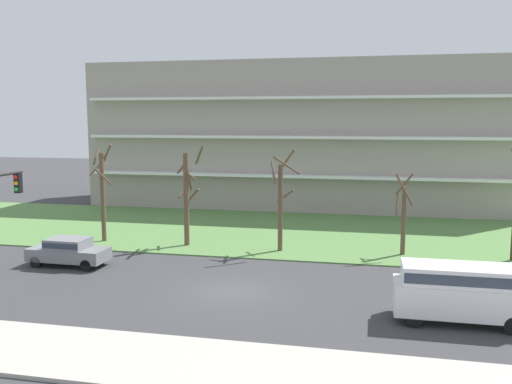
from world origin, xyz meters
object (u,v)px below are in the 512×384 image
Objects in this scene: tree_right at (403,216)px; sedan_gray_center_left at (69,250)px; van_white_near_left at (461,289)px; tree_center at (281,201)px; tree_left at (187,195)px; tree_far_left at (103,192)px.

tree_right is 1.12× the size of sedan_gray_center_left.
tree_right is at bearing -160.03° from sedan_gray_center_left.
van_white_near_left is 20.59m from sedan_gray_center_left.
van_white_near_left is (9.00, -10.19, -1.78)m from tree_center.
tree_center is at bearing -2.37° from tree_left.
van_white_near_left is at bearing -81.05° from tree_right.
tree_center reaches higher than tree_right.
tree_far_left is 1.02× the size of tree_center.
tree_far_left is 0.99× the size of tree_left.
tree_center reaches higher than van_white_near_left.
tree_right is at bearing 1.02° from tree_far_left.
tree_far_left is at bearing -179.74° from tree_left.
tree_right is at bearing 4.47° from tree_center.
sedan_gray_center_left is (-18.39, -6.26, -1.56)m from tree_right.
tree_right reaches higher than sedan_gray_center_left.
sedan_gray_center_left is at bearing -152.82° from tree_center.
tree_far_left is 5.91m from tree_left.
van_white_near_left is (1.70, -10.76, -1.04)m from tree_right.
tree_left reaches higher than tree_center.
tree_far_left is 1.31× the size of tree_right.
van_white_near_left is at bearing -26.35° from tree_far_left.
tree_center is at bearing -151.65° from sedan_gray_center_left.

